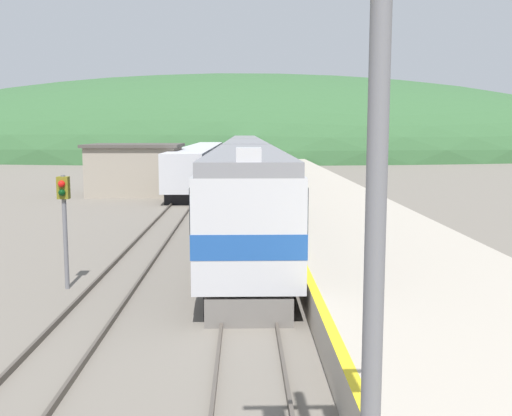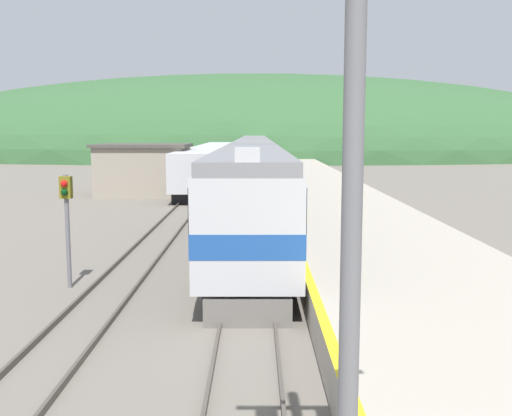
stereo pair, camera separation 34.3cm
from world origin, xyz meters
TOP-DOWN VIEW (x-y plane):
  - track_main at (0.00, 70.00)m, footprint 1.52×180.00m
  - track_siding at (-4.36, 70.00)m, footprint 1.52×180.00m
  - platform at (5.12, 50.00)m, footprint 7.07×140.00m
  - distant_hills at (0.00, 121.66)m, footprint 158.38×71.27m
  - station_shed at (-8.73, 48.05)m, footprint 7.28×6.27m
  - express_train_lead_car at (0.00, 24.71)m, footprint 3.02×19.16m
  - carriage_second at (0.00, 46.08)m, footprint 3.01×21.35m
  - carriage_third at (0.00, 68.31)m, footprint 3.01×21.35m
  - carriage_fourth at (0.00, 90.54)m, footprint 3.01×21.35m
  - siding_train at (-4.36, 59.63)m, footprint 2.90×38.55m
  - signal_mast_main at (1.12, 5.94)m, footprint 2.20×0.42m
  - signal_post_siding at (-5.87, 19.41)m, footprint 0.36×0.42m

SIDE VIEW (x-z plane):
  - distant_hills at x=0.00m, z-range -15.97..15.97m
  - track_main at x=0.00m, z-range 0.00..0.16m
  - track_siding at x=-4.36m, z-range 0.00..0.16m
  - platform at x=5.12m, z-range -0.01..0.97m
  - siding_train at x=-4.36m, z-range 0.06..3.59m
  - station_shed at x=-8.73m, z-range 0.02..4.03m
  - carriage_second at x=0.00m, z-range 0.19..4.49m
  - carriage_third at x=0.00m, z-range 0.19..4.49m
  - carriage_fourth at x=0.00m, z-range 0.19..4.49m
  - express_train_lead_car at x=0.00m, z-range 0.02..4.69m
  - signal_post_siding at x=-5.87m, z-range 0.81..4.51m
  - signal_mast_main at x=1.12m, z-range 1.34..9.85m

